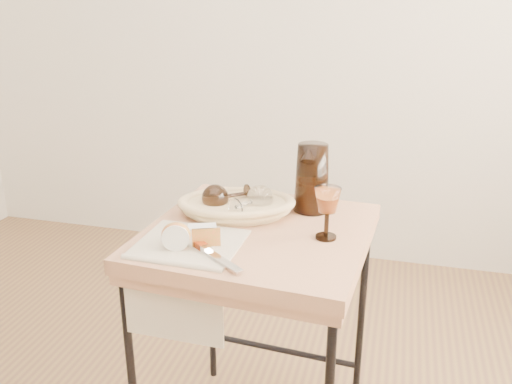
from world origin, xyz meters
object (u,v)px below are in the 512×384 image
(goblet_lying_b, at_px, (250,202))
(apple_half, at_px, (176,235))
(pitcher, at_px, (312,178))
(wine_goblet, at_px, (327,213))
(goblet_lying_a, at_px, (229,196))
(table_knife, at_px, (209,250))
(bread_basket, at_px, (237,207))
(side_table, at_px, (258,345))
(tea_towel, at_px, (190,243))

(goblet_lying_b, bearing_deg, apple_half, -178.87)
(pitcher, bearing_deg, wine_goblet, -75.44)
(goblet_lying_a, bearing_deg, table_knife, 59.24)
(apple_half, bearing_deg, table_knife, -25.41)
(bread_basket, relative_size, goblet_lying_a, 2.34)
(goblet_lying_b, height_order, pitcher, pitcher)
(side_table, height_order, apple_half, apple_half)
(tea_towel, bearing_deg, pitcher, 51.39)
(side_table, bearing_deg, goblet_lying_b, 121.53)
(tea_towel, relative_size, goblet_lying_a, 2.03)
(bread_basket, height_order, pitcher, pitcher)
(bread_basket, xyz_separation_m, goblet_lying_a, (-0.03, 0.01, 0.03))
(goblet_lying_b, bearing_deg, tea_towel, -178.30)
(tea_towel, height_order, apple_half, apple_half)
(side_table, xyz_separation_m, apple_half, (-0.17, -0.18, 0.43))
(side_table, bearing_deg, table_knife, -112.54)
(wine_goblet, bearing_deg, bread_basket, 160.75)
(tea_towel, relative_size, table_knife, 1.09)
(goblet_lying_b, relative_size, wine_goblet, 0.88)
(goblet_lying_a, bearing_deg, apple_half, 41.02)
(tea_towel, relative_size, goblet_lying_b, 2.07)
(tea_towel, height_order, wine_goblet, wine_goblet)
(side_table, bearing_deg, pitcher, 56.33)
(bread_basket, bearing_deg, tea_towel, -119.99)
(pitcher, xyz_separation_m, wine_goblet, (0.07, -0.19, -0.03))
(wine_goblet, distance_m, table_knife, 0.34)
(bread_basket, bearing_deg, pitcher, 8.99)
(side_table, distance_m, bread_basket, 0.43)
(bread_basket, bearing_deg, table_knife, -103.30)
(goblet_lying_a, relative_size, apple_half, 1.73)
(bread_basket, distance_m, apple_half, 0.28)
(pitcher, height_order, wine_goblet, pitcher)
(pitcher, xyz_separation_m, apple_half, (-0.30, -0.36, -0.06))
(bread_basket, distance_m, goblet_lying_b, 0.06)
(side_table, distance_m, tea_towel, 0.45)
(bread_basket, height_order, goblet_lying_a, goblet_lying_a)
(goblet_lying_b, height_order, apple_half, goblet_lying_b)
(goblet_lying_a, distance_m, goblet_lying_b, 0.08)
(goblet_lying_a, height_order, wine_goblet, wine_goblet)
(side_table, height_order, table_knife, table_knife)
(side_table, relative_size, apple_half, 10.12)
(goblet_lying_b, relative_size, pitcher, 0.52)
(goblet_lying_a, bearing_deg, goblet_lying_b, 118.55)
(side_table, distance_m, goblet_lying_a, 0.47)
(table_knife, bearing_deg, apple_half, -149.60)
(bread_basket, bearing_deg, side_table, -60.03)
(tea_towel, bearing_deg, bread_basket, 76.37)
(tea_towel, relative_size, apple_half, 3.51)
(tea_towel, bearing_deg, goblet_lying_a, 83.34)
(bread_basket, height_order, table_knife, bread_basket)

